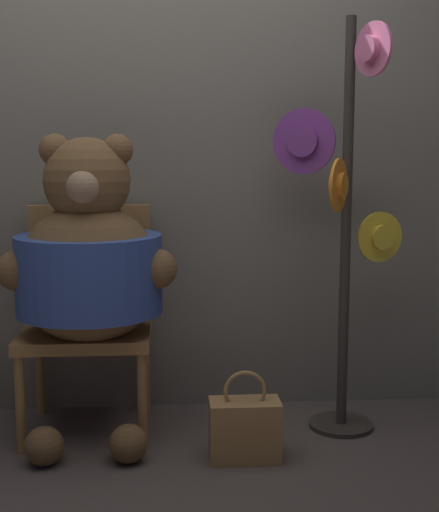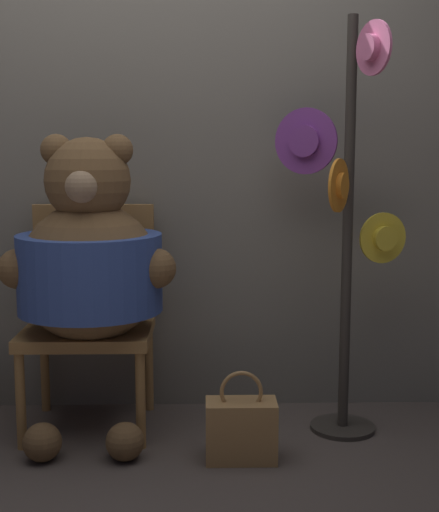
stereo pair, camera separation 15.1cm
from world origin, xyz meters
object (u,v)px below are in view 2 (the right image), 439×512
at_px(chair, 91,309).
at_px(teddy_bear, 90,263).
at_px(handbag_on_ground, 241,429).
at_px(hat_display_rack, 345,219).

xyz_separation_m(chair, teddy_bear, (0.03, -0.17, 0.23)).
distance_m(chair, teddy_bear, 0.29).
relative_size(chair, handbag_on_ground, 2.67).
bearing_deg(handbag_on_ground, teddy_bear, 157.05).
bearing_deg(teddy_bear, hat_display_rack, 1.98).
relative_size(teddy_bear, hat_display_rack, 0.73).
distance_m(chair, hat_display_rack, 1.17).
bearing_deg(chair, teddy_bear, -80.64).
bearing_deg(teddy_bear, handbag_on_ground, -22.95).
relative_size(chair, teddy_bear, 0.76).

